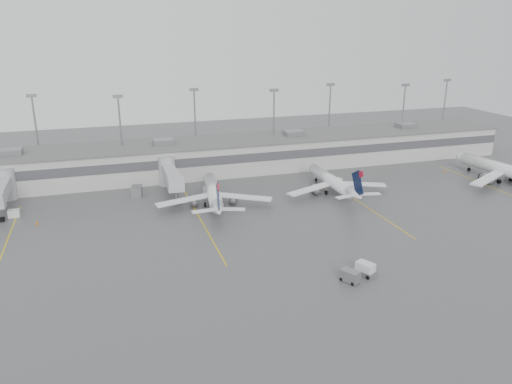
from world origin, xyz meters
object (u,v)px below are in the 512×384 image
object	(u,v)px
jet_mid_right	(333,182)
baggage_tug	(365,270)
jet_mid_left	(214,193)
jet_far_right	(505,170)

from	to	relation	value
jet_mid_right	baggage_tug	distance (m)	39.45
jet_mid_right	baggage_tug	world-z (taller)	jet_mid_right
jet_mid_right	baggage_tug	xyz separation A→B (m)	(-12.62, -37.33, -1.93)
jet_mid_left	jet_mid_right	world-z (taller)	jet_mid_left
jet_far_right	baggage_tug	world-z (taller)	jet_far_right
jet_mid_left	jet_far_right	size ratio (longest dim) A/B	0.89
jet_far_right	jet_mid_left	bearing A→B (deg)	168.42
jet_mid_left	jet_mid_right	bearing A→B (deg)	8.04
jet_far_right	baggage_tug	size ratio (longest dim) A/B	8.32
jet_mid_right	jet_far_right	size ratio (longest dim) A/B	0.88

